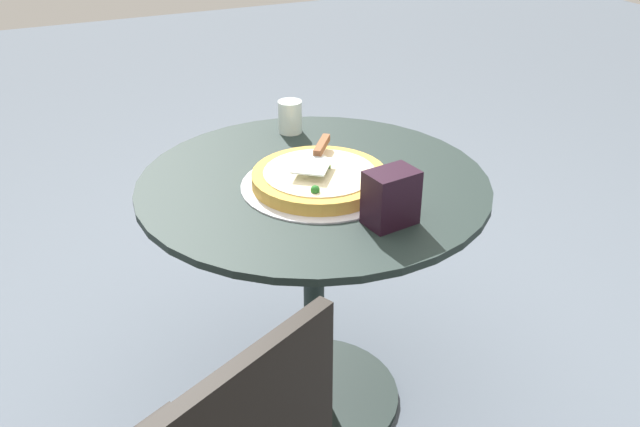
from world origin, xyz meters
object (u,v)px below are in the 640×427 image
object	(u,v)px
pizza_server	(317,155)
napkin_dispenser	(391,198)
pizza_on_tray	(320,179)
patio_table	(314,248)
drinking_cup	(290,117)

from	to	relation	value
pizza_server	napkin_dispenser	size ratio (longest dim) A/B	1.61
napkin_dispenser	pizza_on_tray	bearing A→B (deg)	-82.66
patio_table	drinking_cup	size ratio (longest dim) A/B	9.50
pizza_server	drinking_cup	size ratio (longest dim) A/B	2.18
pizza_on_tray	pizza_server	world-z (taller)	pizza_server
pizza_on_tray	drinking_cup	xyz separation A→B (m)	(-0.06, -0.34, 0.03)
pizza_server	drinking_cup	bearing A→B (deg)	-99.75
patio_table	drinking_cup	world-z (taller)	drinking_cup
pizza_on_tray	napkin_dispenser	bearing A→B (deg)	105.79
pizza_on_tray	pizza_server	bearing A→B (deg)	-105.32
pizza_on_tray	drinking_cup	world-z (taller)	drinking_cup
pizza_server	drinking_cup	world-z (taller)	drinking_cup
patio_table	napkin_dispenser	world-z (taller)	napkin_dispenser
pizza_server	napkin_dispenser	xyz separation A→B (m)	(-0.05, 0.27, -0.00)
patio_table	drinking_cup	distance (m)	0.39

